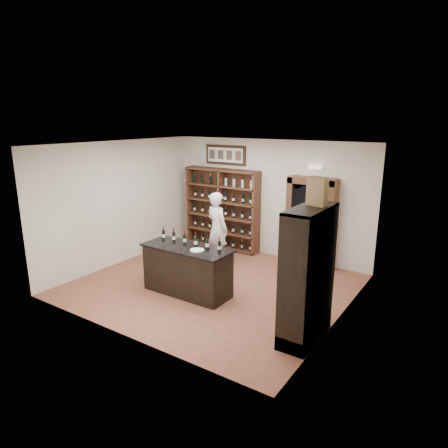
{
  "coord_description": "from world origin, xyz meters",
  "views": [
    {
      "loc": [
        4.66,
        -6.53,
        3.51
      ],
      "look_at": [
        0.1,
        0.3,
        1.32
      ],
      "focal_mm": 32.0,
      "sensor_mm": 36.0,
      "label": 1
    }
  ],
  "objects_px": {
    "counter_bottle_0": "(163,235)",
    "wine_crate": "(317,191)",
    "side_cabinet": "(308,296)",
    "wine_shelf": "(223,209)",
    "shopkeeper": "(217,229)",
    "tasting_counter": "(187,270)"
  },
  "relations": [
    {
      "from": "wine_shelf",
      "to": "side_cabinet",
      "type": "bearing_deg",
      "value": -40.21
    },
    {
      "from": "tasting_counter",
      "to": "wine_crate",
      "type": "xyz_separation_m",
      "value": [
        2.71,
        -0.14,
        1.93
      ]
    },
    {
      "from": "wine_shelf",
      "to": "shopkeeper",
      "type": "relative_size",
      "value": 1.22
    },
    {
      "from": "tasting_counter",
      "to": "side_cabinet",
      "type": "distance_m",
      "value": 2.75
    },
    {
      "from": "counter_bottle_0",
      "to": "side_cabinet",
      "type": "bearing_deg",
      "value": -6.8
    },
    {
      "from": "side_cabinet",
      "to": "wine_crate",
      "type": "xyz_separation_m",
      "value": [
        -0.02,
        0.16,
        1.67
      ]
    },
    {
      "from": "counter_bottle_0",
      "to": "wine_crate",
      "type": "bearing_deg",
      "value": -4.19
    },
    {
      "from": "side_cabinet",
      "to": "shopkeeper",
      "type": "xyz_separation_m",
      "value": [
        -3.19,
        2.04,
        0.15
      ]
    },
    {
      "from": "tasting_counter",
      "to": "shopkeeper",
      "type": "xyz_separation_m",
      "value": [
        -0.46,
        1.74,
        0.41
      ]
    },
    {
      "from": "counter_bottle_0",
      "to": "shopkeeper",
      "type": "xyz_separation_m",
      "value": [
        0.26,
        1.63,
        -0.2
      ]
    },
    {
      "from": "counter_bottle_0",
      "to": "wine_crate",
      "type": "distance_m",
      "value": 3.68
    },
    {
      "from": "wine_shelf",
      "to": "counter_bottle_0",
      "type": "xyz_separation_m",
      "value": [
        0.38,
        -2.82,
        0.01
      ]
    },
    {
      "from": "wine_shelf",
      "to": "shopkeeper",
      "type": "height_order",
      "value": "wine_shelf"
    },
    {
      "from": "counter_bottle_0",
      "to": "wine_crate",
      "type": "relative_size",
      "value": 0.67
    },
    {
      "from": "wine_shelf",
      "to": "shopkeeper",
      "type": "distance_m",
      "value": 1.36
    },
    {
      "from": "tasting_counter",
      "to": "side_cabinet",
      "type": "xyz_separation_m",
      "value": [
        2.72,
        -0.3,
        0.26
      ]
    },
    {
      "from": "side_cabinet",
      "to": "shopkeeper",
      "type": "distance_m",
      "value": 3.79
    },
    {
      "from": "side_cabinet",
      "to": "wine_crate",
      "type": "relative_size",
      "value": 4.92
    },
    {
      "from": "counter_bottle_0",
      "to": "side_cabinet",
      "type": "height_order",
      "value": "side_cabinet"
    },
    {
      "from": "wine_shelf",
      "to": "counter_bottle_0",
      "type": "bearing_deg",
      "value": -82.33
    },
    {
      "from": "shopkeeper",
      "to": "wine_shelf",
      "type": "bearing_deg",
      "value": -44.85
    },
    {
      "from": "side_cabinet",
      "to": "shopkeeper",
      "type": "relative_size",
      "value": 1.22
    }
  ]
}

